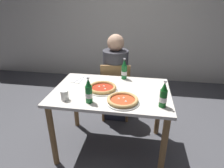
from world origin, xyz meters
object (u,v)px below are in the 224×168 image
Objects in this scene: beer_bottle_center at (163,96)px; diner_seated at (115,80)px; pizza_marinara_far at (123,100)px; dining_table_main at (111,100)px; paper_cup at (65,95)px; napkin_with_cutlery at (80,80)px; beer_bottle_left at (124,70)px; pizza_margherita_near at (102,88)px; beer_bottle_right at (89,92)px; chair_behind_table at (115,88)px.

diner_seated is at bearing 121.29° from beer_bottle_center.
dining_table_main is at bearing 122.60° from pizza_marinara_far.
dining_table_main is 0.59m from beer_bottle_center.
napkin_with_cutlery is at bearing 90.68° from paper_cup.
napkin_with_cutlery is at bearing -165.48° from beer_bottle_left.
paper_cup is (-0.30, -0.26, 0.03)m from pizza_margherita_near.
beer_bottle_left and beer_bottle_center have the same top height.
napkin_with_cutlery reaches higher than dining_table_main.
dining_table_main is 0.46m from napkin_with_cutlery.
napkin_with_cutlery is 2.22× the size of paper_cup.
diner_seated is 3.89× the size of pizza_marinara_far.
pizza_marinara_far is at bearing -57.40° from dining_table_main.
dining_table_main is at bearing -85.53° from diner_seated.
beer_bottle_center reaches higher than paper_cup.
beer_bottle_center reaches higher than pizza_margherita_near.
paper_cup is at bearing -110.51° from diner_seated.
napkin_with_cutlery is 0.47m from paper_cup.
beer_bottle_left reaches higher than napkin_with_cutlery.
beer_bottle_right reaches higher than pizza_margherita_near.
chair_behind_table is at bearing 94.09° from dining_table_main.
pizza_margherita_near is at bearing -33.15° from napkin_with_cutlery.
dining_table_main is 4.86× the size of beer_bottle_right.
pizza_margherita_near is at bearing 40.86° from paper_cup.
beer_bottle_center is at bearing 2.60° from beer_bottle_right.
beer_bottle_left is at bearing 110.49° from chair_behind_table.
pizza_marinara_far is at bearing -43.42° from pizza_margherita_near.
beer_bottle_right is at bearing 76.01° from chair_behind_table.
diner_seated reaches higher than beer_bottle_left.
napkin_with_cutlery is (-0.40, 0.20, 0.12)m from dining_table_main.
pizza_margherita_near is at bearing 179.82° from dining_table_main.
paper_cup is at bearing -139.14° from pizza_margherita_near.
paper_cup is at bearing 61.48° from chair_behind_table.
napkin_with_cutlery is (-0.90, 0.44, -0.10)m from beer_bottle_center.
pizza_marinara_far is (0.14, -0.22, 0.14)m from dining_table_main.
dining_table_main is 4.86× the size of beer_bottle_left.
pizza_margherita_near is 0.40m from paper_cup.
beer_bottle_left is (0.15, -0.33, 0.27)m from diner_seated.
beer_bottle_left is 0.65m from beer_bottle_right.
pizza_marinara_far is (0.24, -0.22, 0.00)m from pizza_margherita_near.
chair_behind_table is 3.44× the size of beer_bottle_right.
pizza_marinara_far is at bearing -37.96° from napkin_with_cutlery.
diner_seated is 4.89× the size of beer_bottle_center.
beer_bottle_left is at bearing 50.16° from paper_cup.
chair_behind_table is 2.70× the size of pizza_margherita_near.
paper_cup is (0.01, -0.46, 0.04)m from napkin_with_cutlery.
dining_table_main is 3.81× the size of pizza_margherita_near.
pizza_margherita_near is at bearing 78.84° from chair_behind_table.
beer_bottle_center is 1.00× the size of beer_bottle_right.
beer_bottle_right is (-0.16, -0.27, 0.22)m from dining_table_main.
dining_table_main is 12.63× the size of paper_cup.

